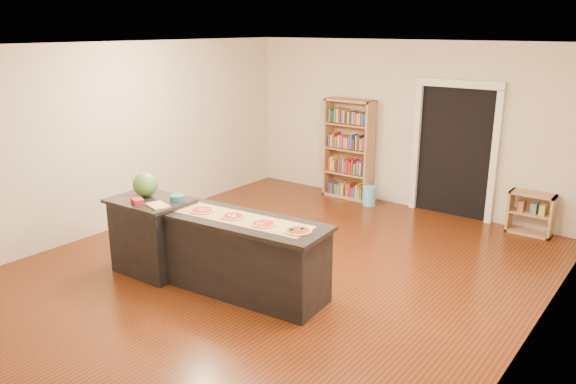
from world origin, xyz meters
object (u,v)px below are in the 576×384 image
Objects in this scene: kitchen_island at (220,250)px; waste_bin at (369,196)px; side_counter at (152,235)px; watermelon at (145,184)px; low_shelf at (531,213)px; bookshelf at (349,149)px.

waste_bin is at bearing 86.37° from kitchen_island.
watermelon is (-0.13, 0.06, 0.63)m from side_counter.
low_shelf is 1.91× the size of waste_bin.
side_counter is 2.89× the size of waste_bin.
kitchen_island is 4.78m from low_shelf.
low_shelf is at bearing 0.38° from bookshelf.
low_shelf is (2.50, 4.07, -0.14)m from kitchen_island.
kitchen_island is 4.13m from bookshelf.
low_shelf is at bearing 49.10° from side_counter.
waste_bin is at bearing 76.34° from watermelon.
bookshelf is (-0.67, 4.05, 0.43)m from kitchen_island.
side_counter is at bearing -93.82° from bookshelf.
kitchen_island reaches higher than waste_bin.
kitchen_island reaches higher than low_shelf.
waste_bin is (0.85, 4.07, -0.32)m from side_counter.
kitchen_island is at bearing 10.88° from side_counter.
watermelon reaches higher than waste_bin.
bookshelf reaches higher than watermelon.
low_shelf is 5.61m from watermelon.
low_shelf reaches higher than waste_bin.
kitchen_island is 1.54× the size of bookshelf.
kitchen_island is at bearing 8.49° from watermelon.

